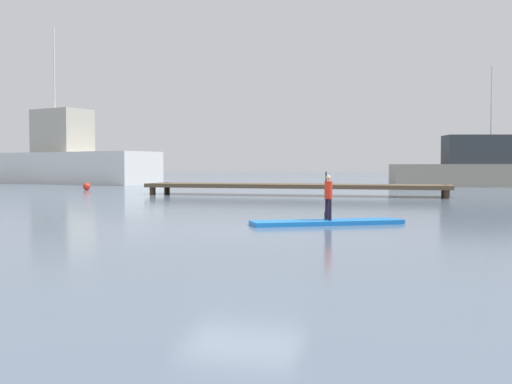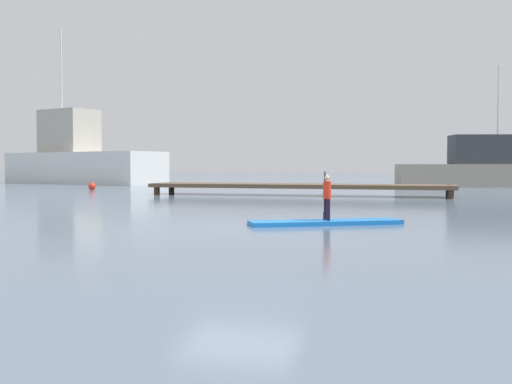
{
  "view_description": "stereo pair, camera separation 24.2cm",
  "coord_description": "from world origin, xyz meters",
  "px_view_note": "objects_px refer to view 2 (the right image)",
  "views": [
    {
      "loc": [
        3.57,
        -12.19,
        1.34
      ],
      "look_at": [
        -0.59,
        3.32,
        0.65
      ],
      "focal_mm": 42.35,
      "sensor_mm": 36.0,
      "label": 1
    },
    {
      "loc": [
        3.8,
        -12.12,
        1.34
      ],
      "look_at": [
        -0.59,
        3.32,
        0.65
      ],
      "focal_mm": 42.35,
      "sensor_mm": 36.0,
      "label": 2
    }
  ],
  "objects_px": {
    "paddler_child_solo": "(327,195)",
    "motor_boat_small_navy": "(474,167)",
    "mooring_buoy_mid": "(92,186)",
    "fishing_boat_white_large": "(80,160)",
    "paddleboard_near": "(326,222)"
  },
  "relations": [
    {
      "from": "fishing_boat_white_large",
      "to": "paddler_child_solo",
      "type": "bearing_deg",
      "value": -49.42
    },
    {
      "from": "motor_boat_small_navy",
      "to": "mooring_buoy_mid",
      "type": "distance_m",
      "value": 24.03
    },
    {
      "from": "paddleboard_near",
      "to": "mooring_buoy_mid",
      "type": "xyz_separation_m",
      "value": [
        -15.99,
        16.47,
        0.16
      ]
    },
    {
      "from": "paddler_child_solo",
      "to": "mooring_buoy_mid",
      "type": "distance_m",
      "value": 22.95
    },
    {
      "from": "motor_boat_small_navy",
      "to": "mooring_buoy_mid",
      "type": "xyz_separation_m",
      "value": [
        -21.14,
        -11.36,
        -1.09
      ]
    },
    {
      "from": "paddleboard_near",
      "to": "motor_boat_small_navy",
      "type": "height_order",
      "value": "motor_boat_small_navy"
    },
    {
      "from": "paddler_child_solo",
      "to": "mooring_buoy_mid",
      "type": "relative_size",
      "value": 2.67
    },
    {
      "from": "paddler_child_solo",
      "to": "mooring_buoy_mid",
      "type": "xyz_separation_m",
      "value": [
        -15.99,
        16.45,
        -0.47
      ]
    },
    {
      "from": "paddler_child_solo",
      "to": "fishing_boat_white_large",
      "type": "bearing_deg",
      "value": 130.58
    },
    {
      "from": "fishing_boat_white_large",
      "to": "mooring_buoy_mid",
      "type": "height_order",
      "value": "fishing_boat_white_large"
    },
    {
      "from": "paddleboard_near",
      "to": "motor_boat_small_navy",
      "type": "relative_size",
      "value": 0.36
    },
    {
      "from": "mooring_buoy_mid",
      "to": "motor_boat_small_navy",
      "type": "bearing_deg",
      "value": 28.26
    },
    {
      "from": "paddler_child_solo",
      "to": "motor_boat_small_navy",
      "type": "height_order",
      "value": "motor_boat_small_navy"
    },
    {
      "from": "paddler_child_solo",
      "to": "paddleboard_near",
      "type": "bearing_deg",
      "value": -100.68
    },
    {
      "from": "paddler_child_solo",
      "to": "fishing_boat_white_large",
      "type": "xyz_separation_m",
      "value": [
        -23.87,
        27.87,
        1.19
      ]
    }
  ]
}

